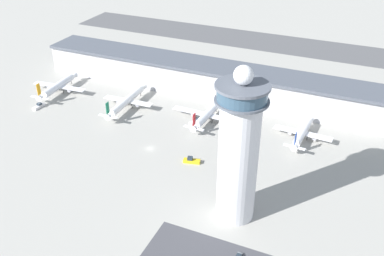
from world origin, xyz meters
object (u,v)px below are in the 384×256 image
(airplane_gate_delta, at_px, (302,133))
(service_truck_catering, at_px, (196,121))
(airplane_gate_alpha, at_px, (58,86))
(airplane_gate_charlie, at_px, (207,115))
(control_tower, at_px, (238,151))
(service_truck_fuel, at_px, (191,161))
(airplane_gate_bravo, at_px, (127,101))
(service_truck_baggage, at_px, (39,106))

(airplane_gate_delta, bearing_deg, service_truck_catering, -173.79)
(airplane_gate_alpha, distance_m, airplane_gate_charlie, 97.87)
(control_tower, relative_size, service_truck_fuel, 7.67)
(airplane_gate_bravo, height_order, airplane_gate_delta, airplane_gate_bravo)
(airplane_gate_bravo, distance_m, service_truck_baggage, 51.70)
(airplane_gate_bravo, relative_size, airplane_gate_charlie, 1.03)
(control_tower, relative_size, airplane_gate_alpha, 1.65)
(airplane_gate_alpha, relative_size, airplane_gate_bravo, 0.88)
(service_truck_catering, distance_m, service_truck_fuel, 37.75)
(airplane_gate_charlie, bearing_deg, service_truck_catering, -142.22)
(airplane_gate_alpha, distance_m, airplane_gate_bravo, 49.42)
(airplane_gate_charlie, distance_m, service_truck_catering, 6.92)
(airplane_gate_alpha, distance_m, service_truck_baggage, 21.44)
(control_tower, xyz_separation_m, service_truck_fuel, (-29.95, 25.43, -29.12))
(airplane_gate_alpha, relative_size, service_truck_baggage, 4.83)
(airplane_gate_bravo, relative_size, service_truck_catering, 5.31)
(airplane_gate_alpha, relative_size, airplane_gate_delta, 1.16)
(service_truck_catering, bearing_deg, service_truck_fuel, -70.30)
(airplane_gate_bravo, height_order, service_truck_baggage, airplane_gate_bravo)
(control_tower, distance_m, service_truck_fuel, 48.90)
(airplane_gate_bravo, bearing_deg, control_tower, -35.25)
(airplane_gate_alpha, xyz_separation_m, airplane_gate_charlie, (97.80, 3.52, -0.46))
(service_truck_baggage, bearing_deg, control_tower, -16.76)
(airplane_gate_bravo, bearing_deg, airplane_gate_alpha, 179.68)
(control_tower, distance_m, airplane_gate_alpha, 150.99)
(service_truck_catering, bearing_deg, airplane_gate_alpha, 179.85)
(service_truck_catering, height_order, service_truck_fuel, service_truck_fuel)
(service_truck_catering, bearing_deg, control_tower, -55.01)
(control_tower, bearing_deg, airplane_gate_charlie, 120.30)
(airplane_gate_charlie, distance_m, service_truck_fuel, 40.20)
(control_tower, bearing_deg, airplane_gate_alpha, 155.71)
(service_truck_fuel, bearing_deg, service_truck_catering, 109.70)
(service_truck_fuel, height_order, service_truck_baggage, service_truck_fuel)
(airplane_gate_charlie, height_order, service_truck_fuel, airplane_gate_charlie)
(control_tower, xyz_separation_m, airplane_gate_charlie, (-37.82, 64.73, -26.09))
(airplane_gate_alpha, height_order, airplane_gate_delta, airplane_gate_alpha)
(airplane_gate_alpha, height_order, airplane_gate_charlie, airplane_gate_alpha)
(service_truck_baggage, bearing_deg, airplane_gate_delta, 10.38)
(airplane_gate_charlie, relative_size, airplane_gate_delta, 1.27)
(control_tower, distance_m, airplane_gate_bravo, 108.63)
(airplane_gate_bravo, height_order, service_truck_catering, airplane_gate_bravo)
(service_truck_catering, distance_m, service_truck_baggage, 93.10)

